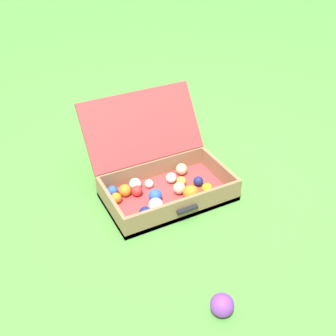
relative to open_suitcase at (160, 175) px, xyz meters
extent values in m
plane|color=#4C8C38|center=(0.07, -0.03, -0.10)|extent=(16.00, 16.00, 0.00)
cube|color=#B23838|center=(0.01, -0.08, -0.09)|extent=(0.64, 0.38, 0.03)
cube|color=olive|center=(-0.31, -0.08, -0.04)|extent=(0.02, 0.38, 0.12)
cube|color=olive|center=(0.32, -0.08, -0.04)|extent=(0.02, 0.38, 0.12)
cube|color=olive|center=(0.01, -0.26, -0.04)|extent=(0.61, 0.02, 0.12)
cube|color=olive|center=(0.01, 0.10, -0.04)|extent=(0.61, 0.02, 0.12)
cube|color=#B23838|center=(0.01, 0.22, 0.18)|extent=(0.64, 0.23, 0.32)
cube|color=black|center=(0.01, -0.28, -0.03)|extent=(0.11, 0.02, 0.02)
sphere|color=orange|center=(-0.26, -0.02, -0.05)|extent=(0.06, 0.06, 0.06)
sphere|color=#D1B784|center=(0.16, 0.05, -0.04)|extent=(0.06, 0.06, 0.06)
sphere|color=white|center=(-0.11, -0.17, -0.04)|extent=(0.07, 0.07, 0.07)
sphere|color=navy|center=(0.19, -0.08, -0.05)|extent=(0.05, 0.05, 0.05)
sphere|color=white|center=(0.07, 0.01, -0.05)|extent=(0.06, 0.06, 0.06)
sphere|color=blue|center=(-0.08, -0.10, -0.04)|extent=(0.07, 0.07, 0.07)
sphere|color=orange|center=(0.09, -0.17, -0.03)|extent=(0.08, 0.08, 0.08)
sphere|color=orange|center=(-0.19, 0.02, -0.04)|extent=(0.06, 0.06, 0.06)
sphere|color=#CCDB38|center=(0.11, -0.04, -0.05)|extent=(0.05, 0.05, 0.05)
sphere|color=blue|center=(-0.25, 0.05, -0.05)|extent=(0.06, 0.06, 0.06)
sphere|color=yellow|center=(0.19, -0.16, -0.05)|extent=(0.06, 0.06, 0.06)
sphere|color=#D1B784|center=(0.06, -0.10, -0.04)|extent=(0.06, 0.06, 0.06)
sphere|color=white|center=(-0.06, 0.02, -0.05)|extent=(0.05, 0.05, 0.05)
sphere|color=white|center=(-0.12, 0.04, -0.04)|extent=(0.06, 0.06, 0.06)
sphere|color=navy|center=(-0.17, -0.19, -0.05)|extent=(0.06, 0.06, 0.06)
sphere|color=red|center=(-0.14, -0.01, -0.05)|extent=(0.06, 0.06, 0.06)
sphere|color=purple|center=(-0.14, -0.80, -0.05)|extent=(0.09, 0.09, 0.09)
camera|label=1|loc=(-0.78, -1.59, 1.25)|focal=44.39mm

